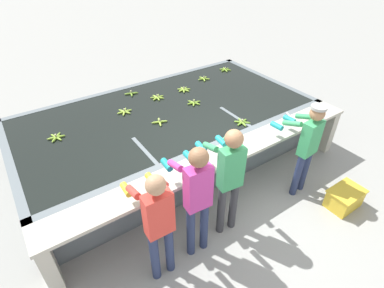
# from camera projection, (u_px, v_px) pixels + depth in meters

# --- Properties ---
(ground_plane) EXTENTS (80.00, 80.00, 0.00)m
(ground_plane) POSITION_uv_depth(u_px,v_px,m) (228.00, 207.00, 4.75)
(ground_plane) COLOR #999993
(ground_plane) RESTS_ON ground
(wash_tank) EXTENTS (5.34, 2.78, 0.90)m
(wash_tank) POSITION_uv_depth(u_px,v_px,m) (168.00, 131.00, 5.73)
(wash_tank) COLOR slate
(wash_tank) RESTS_ON ground
(work_ledge) EXTENTS (5.34, 0.45, 0.90)m
(work_ledge) POSITION_uv_depth(u_px,v_px,m) (221.00, 167.00, 4.52)
(work_ledge) COLOR #B7B2A3
(work_ledge) RESTS_ON ground
(worker_0) EXTENTS (0.42, 0.72, 1.63)m
(worker_0) POSITION_uv_depth(u_px,v_px,m) (158.00, 219.00, 3.31)
(worker_0) COLOR navy
(worker_0) RESTS_ON ground
(worker_1) EXTENTS (0.44, 0.73, 1.72)m
(worker_1) POSITION_uv_depth(u_px,v_px,m) (197.00, 193.00, 3.55)
(worker_1) COLOR navy
(worker_1) RESTS_ON ground
(worker_2) EXTENTS (0.46, 0.74, 1.71)m
(worker_2) POSITION_uv_depth(u_px,v_px,m) (229.00, 174.00, 3.85)
(worker_2) COLOR #38383D
(worker_2) RESTS_ON ground
(worker_3) EXTENTS (0.44, 0.73, 1.61)m
(worker_3) POSITION_uv_depth(u_px,v_px,m) (307.00, 143.00, 4.51)
(worker_3) COLOR navy
(worker_3) RESTS_ON ground
(banana_bunch_floating_0) EXTENTS (0.28, 0.28, 0.08)m
(banana_bunch_floating_0) POSITION_uv_depth(u_px,v_px,m) (56.00, 137.00, 4.72)
(banana_bunch_floating_0) COLOR #8CB738
(banana_bunch_floating_0) RESTS_ON wash_tank
(banana_bunch_floating_1) EXTENTS (0.28, 0.27, 0.08)m
(banana_bunch_floating_1) POSITION_uv_depth(u_px,v_px,m) (194.00, 103.00, 5.67)
(banana_bunch_floating_1) COLOR #7FAD33
(banana_bunch_floating_1) RESTS_ON wash_tank
(banana_bunch_floating_2) EXTENTS (0.28, 0.28, 0.08)m
(banana_bunch_floating_2) POSITION_uv_depth(u_px,v_px,m) (225.00, 70.00, 7.02)
(banana_bunch_floating_2) COLOR #7FAD33
(banana_bunch_floating_2) RESTS_ON wash_tank
(banana_bunch_floating_3) EXTENTS (0.28, 0.28, 0.08)m
(banana_bunch_floating_3) POSITION_uv_depth(u_px,v_px,m) (160.00, 122.00, 5.10)
(banana_bunch_floating_3) COLOR #93BC3D
(banana_bunch_floating_3) RESTS_ON wash_tank
(banana_bunch_floating_4) EXTENTS (0.27, 0.27, 0.08)m
(banana_bunch_floating_4) POSITION_uv_depth(u_px,v_px,m) (204.00, 79.00, 6.59)
(banana_bunch_floating_4) COLOR #8CB738
(banana_bunch_floating_4) RESTS_ON wash_tank
(banana_bunch_floating_5) EXTENTS (0.28, 0.28, 0.08)m
(banana_bunch_floating_5) POSITION_uv_depth(u_px,v_px,m) (242.00, 122.00, 5.10)
(banana_bunch_floating_5) COLOR #75A333
(banana_bunch_floating_5) RESTS_ON wash_tank
(banana_bunch_floating_6) EXTENTS (0.27, 0.28, 0.08)m
(banana_bunch_floating_6) POSITION_uv_depth(u_px,v_px,m) (157.00, 97.00, 5.85)
(banana_bunch_floating_6) COLOR #93BC3D
(banana_bunch_floating_6) RESTS_ON wash_tank
(banana_bunch_floating_7) EXTENTS (0.28, 0.28, 0.08)m
(banana_bunch_floating_7) POSITION_uv_depth(u_px,v_px,m) (184.00, 90.00, 6.14)
(banana_bunch_floating_7) COLOR #93BC3D
(banana_bunch_floating_7) RESTS_ON wash_tank
(banana_bunch_floating_8) EXTENTS (0.28, 0.28, 0.08)m
(banana_bunch_floating_8) POSITION_uv_depth(u_px,v_px,m) (131.00, 93.00, 5.99)
(banana_bunch_floating_8) COLOR #75A333
(banana_bunch_floating_8) RESTS_ON wash_tank
(banana_bunch_floating_9) EXTENTS (0.28, 0.27, 0.08)m
(banana_bunch_floating_9) POSITION_uv_depth(u_px,v_px,m) (124.00, 112.00, 5.39)
(banana_bunch_floating_9) COLOR #9EC642
(banana_bunch_floating_9) RESTS_ON wash_tank
(knife_0) EXTENTS (0.31, 0.22, 0.02)m
(knife_0) POSITION_uv_depth(u_px,v_px,m) (312.00, 118.00, 5.21)
(knife_0) COLOR silver
(knife_0) RESTS_ON work_ledge
(knife_1) EXTENTS (0.16, 0.33, 0.02)m
(knife_1) POSITION_uv_depth(u_px,v_px,m) (292.00, 119.00, 5.20)
(knife_1) COLOR silver
(knife_1) RESTS_ON work_ledge
(crate) EXTENTS (0.55, 0.39, 0.32)m
(crate) POSITION_uv_depth(u_px,v_px,m) (344.00, 198.00, 4.68)
(crate) COLOR gold
(crate) RESTS_ON ground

